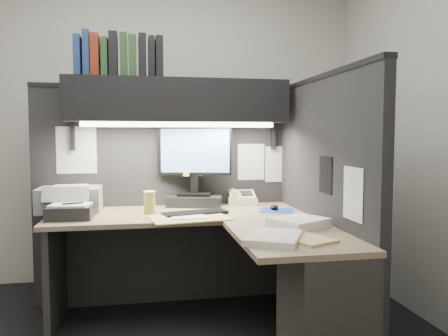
{
  "coord_description": "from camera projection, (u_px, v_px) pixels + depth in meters",
  "views": [
    {
      "loc": [
        -0.13,
        -2.4,
        1.25
      ],
      "look_at": [
        0.41,
        0.51,
        1.03
      ],
      "focal_mm": 35.0,
      "sensor_mm": 36.0,
      "label": 1
    }
  ],
  "objects": [
    {
      "name": "desk",
      "position": [
        242.0,
        277.0,
        2.51
      ],
      "size": [
        1.7,
        1.53,
        0.73
      ],
      "color": "#857755",
      "rests_on": "floor"
    },
    {
      "name": "wall_back",
      "position": [
        157.0,
        125.0,
        3.84
      ],
      "size": [
        3.5,
        0.04,
        2.7
      ],
      "primitive_type": "cube",
      "color": "silver",
      "rests_on": "floor"
    },
    {
      "name": "open_folder",
      "position": [
        189.0,
        218.0,
        2.75
      ],
      "size": [
        0.53,
        0.39,
        0.01
      ],
      "primitive_type": "cube",
      "rotation": [
        0.0,
        0.0,
        0.17
      ],
      "color": "tan",
      "rests_on": "desk"
    },
    {
      "name": "pinned_papers",
      "position": [
        224.0,
        165.0,
        3.02
      ],
      "size": [
        1.76,
        1.31,
        0.51
      ],
      "color": "white",
      "rests_on": "partition_back"
    },
    {
      "name": "paper_stack_a",
      "position": [
        299.0,
        223.0,
        2.48
      ],
      "size": [
        0.37,
        0.35,
        0.05
      ],
      "primitive_type": "cube",
      "rotation": [
        0.0,
        0.0,
        0.5
      ],
      "color": "white",
      "rests_on": "desk"
    },
    {
      "name": "overhead_shelf",
      "position": [
        178.0,
        101.0,
        3.11
      ],
      "size": [
        1.55,
        0.34,
        0.3
      ],
      "primitive_type": "cube",
      "color": "black",
      "rests_on": "partition_back"
    },
    {
      "name": "wall_front",
      "position": [
        204.0,
        87.0,
        0.9
      ],
      "size": [
        3.5,
        0.04,
        2.7
      ],
      "primitive_type": "cube",
      "color": "silver",
      "rests_on": "floor"
    },
    {
      "name": "partition_right",
      "position": [
        321.0,
        207.0,
        2.76
      ],
      "size": [
        0.06,
        1.5,
        1.6
      ],
      "primitive_type": "cube",
      "color": "black",
      "rests_on": "floor"
    },
    {
      "name": "task_light_tube",
      "position": [
        180.0,
        125.0,
        2.99
      ],
      "size": [
        1.32,
        0.04,
        0.04
      ],
      "primitive_type": "cylinder",
      "rotation": [
        0.0,
        1.57,
        0.0
      ],
      "color": "white",
      "rests_on": "overhead_shelf"
    },
    {
      "name": "binder_row",
      "position": [
        119.0,
        58.0,
        3.02
      ],
      "size": [
        0.59,
        0.26,
        0.31
      ],
      "color": "navy",
      "rests_on": "overhead_shelf"
    },
    {
      "name": "mousepad",
      "position": [
        277.0,
        210.0,
        3.05
      ],
      "size": [
        0.29,
        0.28,
        0.0
      ],
      "primitive_type": "cube",
      "rotation": [
        0.0,
        0.0,
        -0.36
      ],
      "color": "#1C359C",
      "rests_on": "desk"
    },
    {
      "name": "mouse",
      "position": [
        274.0,
        207.0,
        3.06
      ],
      "size": [
        0.09,
        0.11,
        0.03
      ],
      "primitive_type": "ellipsoid",
      "rotation": [
        0.0,
        0.0,
        -0.41
      ],
      "color": "black",
      "rests_on": "mousepad"
    },
    {
      "name": "keyboard",
      "position": [
        195.0,
        213.0,
        2.89
      ],
      "size": [
        0.45,
        0.24,
        0.02
      ],
      "primitive_type": "cube",
      "rotation": [
        0.0,
        0.0,
        0.25
      ],
      "color": "black",
      "rests_on": "desk"
    },
    {
      "name": "notebook_stack",
      "position": [
        70.0,
        212.0,
        2.75
      ],
      "size": [
        0.28,
        0.24,
        0.08
      ],
      "primitive_type": "cube",
      "rotation": [
        0.0,
        0.0,
        -0.03
      ],
      "color": "black",
      "rests_on": "desk"
    },
    {
      "name": "manila_stack",
      "position": [
        307.0,
        239.0,
        2.18
      ],
      "size": [
        0.28,
        0.3,
        0.01
      ],
      "primitive_type": "cube",
      "rotation": [
        0.0,
        0.0,
        0.4
      ],
      "color": "tan",
      "rests_on": "desk"
    },
    {
      "name": "coffee_cup",
      "position": [
        149.0,
        203.0,
        2.93
      ],
      "size": [
        0.09,
        0.09,
        0.14
      ],
      "primitive_type": "cylinder",
      "rotation": [
        0.0,
        0.0,
        0.31
      ],
      "color": "#C7C04F",
      "rests_on": "desk"
    },
    {
      "name": "monitor",
      "position": [
        195.0,
        174.0,
        3.24
      ],
      "size": [
        0.54,
        0.33,
        0.6
      ],
      "rotation": [
        0.0,
        0.0,
        -0.26
      ],
      "color": "black",
      "rests_on": "desk"
    },
    {
      "name": "printer",
      "position": [
        71.0,
        199.0,
        3.05
      ],
      "size": [
        0.42,
        0.36,
        0.17
      ],
      "primitive_type": "cube",
      "rotation": [
        0.0,
        0.0,
        0.0
      ],
      "color": "gray",
      "rests_on": "desk"
    },
    {
      "name": "paper_stack_b",
      "position": [
        274.0,
        238.0,
        2.17
      ],
      "size": [
        0.37,
        0.39,
        0.03
      ],
      "primitive_type": "cube",
      "rotation": [
        0.0,
        0.0,
        -0.47
      ],
      "color": "white",
      "rests_on": "desk"
    },
    {
      "name": "partition_back",
      "position": [
        165.0,
        195.0,
        3.32
      ],
      "size": [
        1.9,
        0.06,
        1.6
      ],
      "primitive_type": "cube",
      "color": "black",
      "rests_on": "floor"
    },
    {
      "name": "telephone",
      "position": [
        242.0,
        199.0,
        3.32
      ],
      "size": [
        0.23,
        0.23,
        0.09
      ],
      "primitive_type": "cube",
      "rotation": [
        0.0,
        0.0,
        -0.08
      ],
      "color": "beige",
      "rests_on": "desk"
    }
  ]
}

